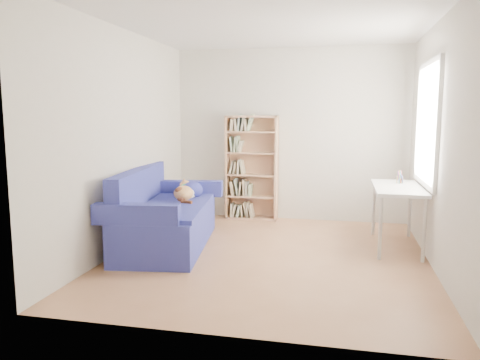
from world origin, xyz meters
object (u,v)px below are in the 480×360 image
desk (398,192)px  pen_cup (400,178)px  bookshelf (252,172)px  sofa (165,217)px

desk → pen_cup: bearing=80.2°
desk → pen_cup: (0.05, 0.29, 0.13)m
bookshelf → pen_cup: (2.06, -0.87, 0.07)m
sofa → bookshelf: 1.89m
bookshelf → pen_cup: bookshelf is taller
desk → bookshelf: bearing=150.0°
desk → sofa: bearing=-169.1°
sofa → desk: sofa is taller
pen_cup → desk: bearing=-99.8°
bookshelf → desk: (2.01, -1.16, -0.06)m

